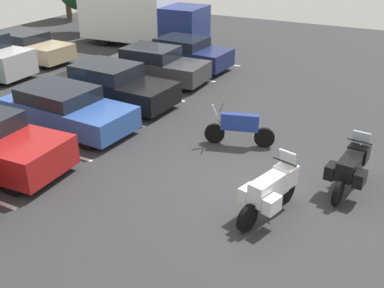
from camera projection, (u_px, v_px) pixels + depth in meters
name	position (u px, v px, depth m)	size (l,w,h in m)	color
ground	(261.00, 184.00, 11.77)	(44.00, 44.00, 0.10)	#2D2D30
motorcycle_touring	(271.00, 189.00, 10.18)	(2.12, 1.04, 1.45)	black
motorcycle_second	(351.00, 166.00, 11.20)	(2.18, 0.98, 1.39)	black
motorcycle_third	(239.00, 127.00, 13.56)	(0.82, 2.10, 1.26)	black
parking_stripes	(31.00, 144.00, 13.87)	(22.23, 4.82, 0.01)	silver
car_blue	(66.00, 109.00, 14.67)	(2.18, 4.64, 1.37)	#2D519E
car_black	(113.00, 85.00, 16.73)	(2.14, 4.72, 1.49)	black
car_charcoal	(156.00, 65.00, 19.16)	(1.99, 4.38, 1.48)	#38383D
car_navy	(184.00, 53.00, 21.07)	(2.12, 4.45, 1.42)	navy
car_far_tan	(27.00, 47.00, 22.24)	(2.07, 4.96, 1.39)	tan
box_truck	(141.00, 18.00, 24.71)	(2.75, 7.19, 2.89)	navy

